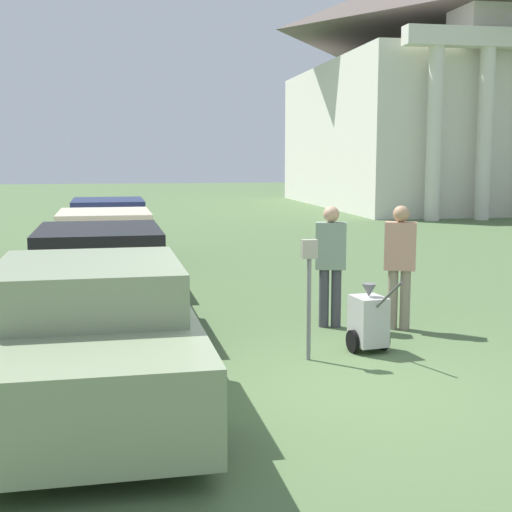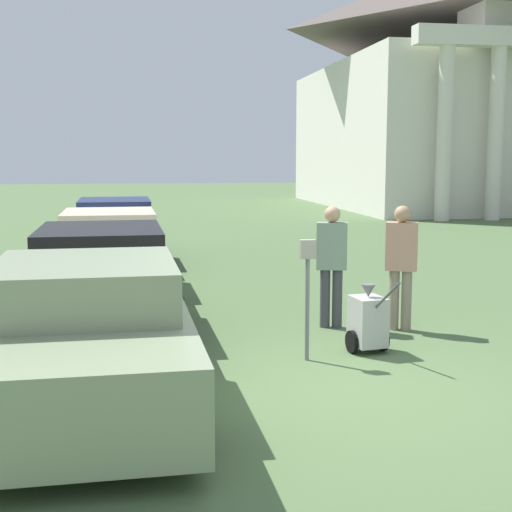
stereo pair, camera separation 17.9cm
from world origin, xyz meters
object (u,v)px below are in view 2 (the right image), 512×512
at_px(parked_car_black, 102,281).
at_px(person_supervisor, 401,260).
at_px(parked_car_sage, 88,333).
at_px(equipment_cart, 368,321).
at_px(parked_car_navy, 115,232).
at_px(parking_meter, 308,277).
at_px(person_worker, 332,259).
at_px(parked_car_cream, 110,252).
at_px(church, 438,78).

distance_m(parked_car_black, person_supervisor, 4.16).
height_order(parked_car_sage, equipment_cart, parked_car_sage).
xyz_separation_m(parked_car_black, parked_car_navy, (-0.00, 6.53, 0.01)).
xyz_separation_m(parking_meter, person_worker, (0.72, 1.55, -0.02)).
distance_m(parked_car_black, parking_meter, 3.23).
bearing_deg(parked_car_black, person_worker, -10.87).
bearing_deg(parked_car_navy, person_worker, -67.17).
xyz_separation_m(parked_car_sage, person_worker, (3.16, 2.45, 0.32)).
bearing_deg(equipment_cart, person_supervisor, 43.50).
bearing_deg(equipment_cart, parked_car_cream, 114.97).
height_order(person_worker, church, church).
relative_size(parking_meter, church, 0.06).
bearing_deg(church, parked_car_black, -122.78).
height_order(parked_car_black, person_supervisor, person_supervisor).
relative_size(parked_car_navy, equipment_cart, 5.21).
bearing_deg(person_supervisor, parking_meter, 62.26).
bearing_deg(parked_car_sage, equipment_cart, 17.87).
relative_size(equipment_cart, church, 0.04).
bearing_deg(equipment_cart, parked_car_sage, -169.18).
xyz_separation_m(person_supervisor, church, (10.81, 23.93, 5.17)).
distance_m(person_worker, church, 26.88).
distance_m(parked_car_sage, person_worker, 4.01).
bearing_deg(parked_car_black, parked_car_navy, 88.75).
bearing_deg(parked_car_cream, parking_meter, -66.08).
relative_size(parked_car_sage, person_worker, 2.80).
bearing_deg(person_worker, parked_car_sage, 53.64).
height_order(parked_car_black, equipment_cart, parked_car_black).
distance_m(parked_car_navy, person_worker, 7.75).
distance_m(person_supervisor, church, 26.77).
bearing_deg(parked_car_sage, person_supervisor, 26.61).
height_order(equipment_cart, church, church).
bearing_deg(parked_car_navy, church, 46.82).
xyz_separation_m(parked_car_cream, person_supervisor, (4.06, -3.95, 0.32)).
bearing_deg(person_worker, parking_meter, 81.03).
height_order(parked_car_sage, person_supervisor, person_supervisor).
xyz_separation_m(parked_car_black, parked_car_cream, (-0.00, 3.12, 0.00)).
bearing_deg(person_supervisor, church, -89.70).
relative_size(parked_car_sage, equipment_cart, 4.76).
relative_size(parked_car_sage, parked_car_navy, 0.91).
height_order(parked_car_black, church, church).
distance_m(parked_car_cream, person_worker, 4.84).
bearing_deg(church, parked_car_sage, -119.70).
bearing_deg(church, parked_car_navy, -131.93).
height_order(parked_car_navy, person_supervisor, person_supervisor).
bearing_deg(person_worker, parked_car_black, 6.27).
height_order(parked_car_cream, person_supervisor, person_supervisor).
relative_size(parking_meter, equipment_cart, 1.42).
xyz_separation_m(parked_car_sage, parked_car_black, (0.00, 2.98, 0.01)).
bearing_deg(parked_car_sage, parking_meter, 18.96).
relative_size(parked_car_navy, person_worker, 3.07).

